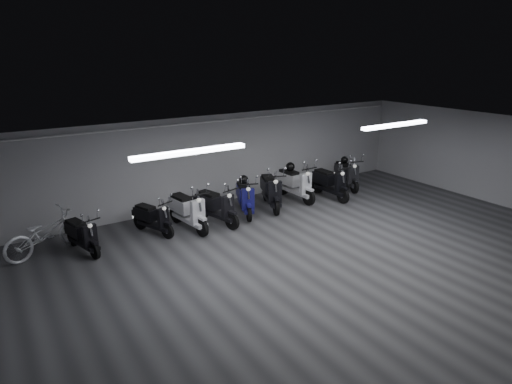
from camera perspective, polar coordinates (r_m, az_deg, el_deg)
floor at (r=10.31m, az=10.00°, el=-8.78°), size 14.00×10.00×0.01m
ceiling at (r=9.39m, az=10.93°, el=6.70°), size 14.00×10.00×0.01m
back_wall at (r=13.67m, az=-3.96°, el=4.50°), size 14.00×0.01×2.80m
right_wall at (r=15.29m, az=30.12°, el=3.53°), size 0.01×10.00×2.80m
fluor_strip_left at (r=8.57m, az=-8.72°, el=5.29°), size 2.40×0.18×0.08m
fluor_strip_right at (r=12.25m, az=18.03°, el=8.46°), size 2.40×0.18×0.08m
conduit at (r=13.36m, az=-3.89°, el=9.52°), size 13.60×0.05×0.05m
scooter_0 at (r=11.06m, az=-22.17°, el=-4.61°), size 0.94×1.68×1.19m
scooter_1 at (r=11.59m, az=-13.59°, el=-2.69°), size 1.09×1.68×1.19m
scooter_2 at (r=11.66m, az=-9.06°, el=-1.65°), size 0.92×1.99×1.43m
scooter_3 at (r=11.94m, az=-5.33°, el=-1.11°), size 1.07×1.96×1.39m
scooter_4 at (r=12.64m, az=-1.45°, el=-0.01°), size 1.23×1.93×1.36m
scooter_5 at (r=13.14m, az=2.01°, el=0.93°), size 1.32×2.07×1.46m
scooter_6 at (r=13.90m, az=5.27°, el=1.86°), size 0.75×2.01×1.47m
scooter_7 at (r=14.23m, az=9.83°, el=1.90°), size 0.65×1.88×1.40m
scooter_9 at (r=15.40m, az=12.02°, el=2.94°), size 1.15×1.93×1.37m
bicycle at (r=11.34m, az=-26.27°, el=-4.38°), size 2.09×1.32×1.27m
helmet_0 at (r=14.02m, az=4.57°, el=3.38°), size 0.29×0.29×0.29m
helmet_1 at (r=12.79m, az=-1.66°, el=1.64°), size 0.28×0.28×0.28m
helmet_2 at (r=15.55m, az=11.67°, el=4.21°), size 0.25×0.25×0.25m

